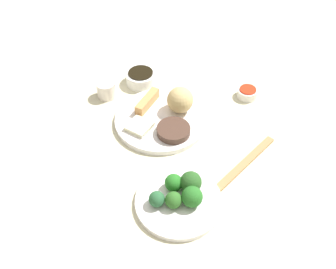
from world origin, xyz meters
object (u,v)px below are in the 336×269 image
sauce_ramekin_sweet_and_sour (247,93)px  teacup (106,90)px  broccoli_plate (179,202)px  soy_sauce_bowl (141,78)px  chopsticks_pair (246,162)px  main_plate (160,121)px

sauce_ramekin_sweet_and_sour → teacup: 0.43m
broccoli_plate → soy_sauce_bowl: size_ratio=2.19×
teacup → broccoli_plate: bearing=54.6°
teacup → chopsticks_pair: bearing=81.4°
broccoli_plate → teacup: (-0.26, -0.37, 0.02)m
chopsticks_pair → broccoli_plate: bearing=-28.3°
main_plate → sauce_ramekin_sweet_and_sour: sauce_ramekin_sweet_and_sour is taller
main_plate → broccoli_plate: 0.28m
soy_sauce_bowl → chopsticks_pair: soy_sauce_bowl is taller
main_plate → broccoli_plate: (0.23, 0.17, -0.00)m
chopsticks_pair → sauce_ramekin_sweet_and_sour: bearing=-162.2°
teacup → main_plate: bearing=80.4°
soy_sauce_bowl → chopsticks_pair: bearing=66.8°
soy_sauce_bowl → teacup: (0.10, -0.06, 0.01)m
main_plate → teacup: teacup is taller
soy_sauce_bowl → chopsticks_pair: (0.18, 0.41, -0.02)m
broccoli_plate → soy_sauce_bowl: 0.48m
sauce_ramekin_sweet_and_sour → broccoli_plate: bearing=-2.4°
sauce_ramekin_sweet_and_sour → chopsticks_pair: 0.28m
soy_sauce_bowl → main_plate: bearing=45.3°
main_plate → teacup: (-0.03, -0.20, 0.02)m
main_plate → chopsticks_pair: (0.04, 0.27, -0.00)m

